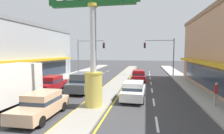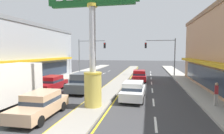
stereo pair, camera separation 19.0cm
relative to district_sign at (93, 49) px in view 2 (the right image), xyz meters
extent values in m
cube|color=gray|center=(0.00, 11.18, -4.13)|extent=(1.96, 52.00, 0.14)
cube|color=#ADA89E|center=(-8.86, 9.18, -4.11)|extent=(2.57, 60.00, 0.18)
cube|color=#ADA89E|center=(8.86, 9.18, -4.11)|extent=(2.57, 60.00, 0.18)
cube|color=silver|center=(-4.28, -2.02, -4.19)|extent=(0.14, 2.20, 0.01)
cube|color=silver|center=(-4.28, 2.38, -4.19)|extent=(0.14, 2.20, 0.01)
cube|color=silver|center=(-4.28, 6.78, -4.19)|extent=(0.14, 2.20, 0.01)
cube|color=silver|center=(-4.28, 11.18, -4.19)|extent=(0.14, 2.20, 0.01)
cube|color=silver|center=(-4.28, 15.58, -4.19)|extent=(0.14, 2.20, 0.01)
cube|color=silver|center=(-4.28, 19.98, -4.19)|extent=(0.14, 2.20, 0.01)
cube|color=silver|center=(-4.28, 24.38, -4.19)|extent=(0.14, 2.20, 0.01)
cube|color=silver|center=(4.28, -2.02, -4.19)|extent=(0.14, 2.20, 0.01)
cube|color=silver|center=(4.28, 2.38, -4.19)|extent=(0.14, 2.20, 0.01)
cube|color=silver|center=(4.28, 6.78, -4.19)|extent=(0.14, 2.20, 0.01)
cube|color=silver|center=(4.28, 11.18, -4.19)|extent=(0.14, 2.20, 0.01)
cube|color=silver|center=(4.28, 15.58, -4.19)|extent=(0.14, 2.20, 0.01)
cube|color=silver|center=(4.28, 19.98, -4.19)|extent=(0.14, 2.20, 0.01)
cube|color=silver|center=(4.28, 24.38, -4.19)|extent=(0.14, 2.20, 0.01)
cube|color=yellow|center=(-1.16, 11.18, -4.19)|extent=(0.12, 52.00, 0.01)
cube|color=yellow|center=(1.16, 11.18, -4.19)|extent=(0.12, 52.00, 0.01)
cylinder|color=gold|center=(0.00, 0.00, -2.90)|extent=(1.22, 1.22, 2.32)
cylinder|color=gold|center=(0.00, 0.00, -1.68)|extent=(1.28, 1.28, 0.12)
cylinder|color=#B7B7BC|center=(0.00, 0.00, 0.67)|extent=(0.44, 0.44, 4.81)
cylinder|color=gold|center=(0.00, 0.00, 2.98)|extent=(0.71, 0.71, 0.20)
cube|color=#195623|center=(0.00, 0.00, 3.00)|extent=(5.90, 0.29, 0.16)
cube|color=gold|center=(-9.39, 6.46, -1.19)|extent=(0.90, 19.50, 0.30)
cube|color=#283342|center=(-9.80, 6.46, -2.70)|extent=(0.08, 18.81, 2.00)
cube|color=gold|center=(9.11, 5.22, -1.20)|extent=(0.90, 21.47, 0.30)
cube|color=#283342|center=(9.52, 5.22, -2.70)|extent=(0.08, 20.72, 2.00)
cylinder|color=slate|center=(-7.98, 17.12, -1.10)|extent=(0.16, 0.16, 6.20)
cylinder|color=slate|center=(-5.67, 17.12, 1.70)|extent=(4.62, 0.12, 0.12)
cube|color=black|center=(-3.36, 16.96, 0.89)|extent=(0.32, 0.24, 0.92)
sphere|color=red|center=(-3.36, 16.82, 1.19)|extent=(0.17, 0.17, 0.17)
sphere|color=black|center=(-3.36, 16.82, 0.89)|extent=(0.17, 0.17, 0.17)
sphere|color=black|center=(-3.36, 16.82, 0.59)|extent=(0.17, 0.17, 0.17)
cylinder|color=slate|center=(7.98, 18.04, -1.10)|extent=(0.16, 0.16, 6.20)
cylinder|color=slate|center=(5.67, 18.04, 1.70)|extent=(4.62, 0.12, 0.12)
cube|color=black|center=(3.36, 17.88, 0.89)|extent=(0.32, 0.24, 0.92)
sphere|color=red|center=(3.36, 17.74, 1.19)|extent=(0.17, 0.17, 0.17)
sphere|color=black|center=(3.36, 17.74, 0.89)|extent=(0.17, 0.17, 0.17)
sphere|color=black|center=(3.36, 17.74, 0.59)|extent=(0.17, 0.17, 0.17)
cube|color=maroon|center=(2.63, 12.35, -3.60)|extent=(1.96, 4.38, 0.66)
cube|color=maroon|center=(2.64, 12.17, -2.97)|extent=(1.65, 2.22, 0.60)
cube|color=#283342|center=(2.64, 12.17, -3.15)|extent=(1.69, 2.24, 0.24)
cylinder|color=black|center=(1.76, 13.64, -3.89)|extent=(0.25, 0.63, 0.62)
cylinder|color=black|center=(3.38, 13.72, -3.89)|extent=(0.25, 0.63, 0.62)
cylinder|color=black|center=(1.89, 10.98, -3.89)|extent=(0.25, 0.63, 0.62)
cylinder|color=black|center=(3.50, 11.05, -3.89)|extent=(0.25, 0.63, 0.62)
cube|color=white|center=(2.63, 2.91, -3.60)|extent=(1.89, 4.35, 0.66)
cube|color=white|center=(2.63, 2.74, -2.97)|extent=(1.61, 2.20, 0.60)
cube|color=#283342|center=(2.63, 2.74, -3.15)|extent=(1.65, 2.22, 0.24)
cylinder|color=black|center=(1.86, 4.27, -3.89)|extent=(0.24, 0.63, 0.62)
cylinder|color=black|center=(3.48, 4.22, -3.89)|extent=(0.24, 0.63, 0.62)
cylinder|color=black|center=(1.78, 1.60, -3.89)|extent=(0.24, 0.63, 0.62)
cylinder|color=black|center=(3.40, 1.55, -3.89)|extent=(0.24, 0.63, 0.62)
cube|color=#4C5156|center=(-2.63, 4.73, -3.50)|extent=(2.06, 4.66, 0.80)
cube|color=#4C5156|center=(-2.64, 4.91, -2.70)|extent=(1.77, 2.91, 0.80)
cube|color=#283342|center=(-2.64, 4.91, -2.98)|extent=(1.81, 2.94, 0.24)
cylinder|color=black|center=(-1.71, 3.33, -3.86)|extent=(0.24, 0.69, 0.68)
cylinder|color=black|center=(-3.45, 3.27, -3.86)|extent=(0.24, 0.69, 0.68)
cylinder|color=black|center=(-1.81, 6.18, -3.86)|extent=(0.24, 0.69, 0.68)
cylinder|color=black|center=(-3.55, 6.12, -3.86)|extent=(0.24, 0.69, 0.68)
cube|color=tan|center=(-2.63, -2.35, -3.60)|extent=(1.85, 4.34, 0.66)
cube|color=tan|center=(-2.63, -2.18, -2.97)|extent=(1.60, 2.18, 0.60)
cube|color=#283342|center=(-2.63, -2.18, -3.15)|extent=(1.63, 2.21, 0.24)
cylinder|color=black|center=(-1.79, -3.66, -3.89)|extent=(0.23, 0.62, 0.62)
cylinder|color=black|center=(-3.41, -3.70, -3.89)|extent=(0.23, 0.62, 0.62)
cylinder|color=black|center=(-1.85, -1.00, -3.89)|extent=(0.23, 0.62, 0.62)
cylinder|color=black|center=(-3.47, -1.03, -3.89)|extent=(0.23, 0.62, 0.62)
cube|color=maroon|center=(-5.93, 4.41, -3.60)|extent=(1.82, 4.32, 0.66)
cube|color=maroon|center=(-5.93, 4.58, -2.97)|extent=(1.58, 2.17, 0.60)
cube|color=#283342|center=(-5.93, 4.58, -3.15)|extent=(1.61, 2.19, 0.24)
cylinder|color=black|center=(-5.10, 3.09, -3.89)|extent=(0.23, 0.62, 0.62)
cylinder|color=black|center=(-6.72, 3.07, -3.89)|extent=(0.23, 0.62, 0.62)
cylinder|color=black|center=(-5.14, 5.76, -3.89)|extent=(0.23, 0.62, 0.62)
cylinder|color=black|center=(-6.76, 5.73, -3.89)|extent=(0.23, 0.62, 0.62)
cube|color=silver|center=(-5.90, -1.14, -2.38)|extent=(2.25, 4.82, 2.60)
cylinder|color=black|center=(-4.88, -0.43, -3.78)|extent=(0.27, 0.84, 0.84)
cylinder|color=black|center=(-6.91, -0.41, -3.78)|extent=(0.27, 0.84, 0.84)
cylinder|color=#B7B2AD|center=(8.52, 1.74, -3.59)|extent=(0.14, 0.14, 0.86)
cylinder|color=#B7B2AD|center=(8.66, 1.74, -3.59)|extent=(0.14, 0.14, 0.86)
cube|color=maroon|center=(8.59, 1.74, -2.87)|extent=(0.32, 0.45, 0.58)
sphere|color=tan|center=(8.59, 1.74, -2.47)|extent=(0.22, 0.22, 0.22)
camera|label=1|loc=(3.63, -11.86, -0.21)|focal=28.32mm
camera|label=2|loc=(3.82, -11.82, -0.21)|focal=28.32mm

